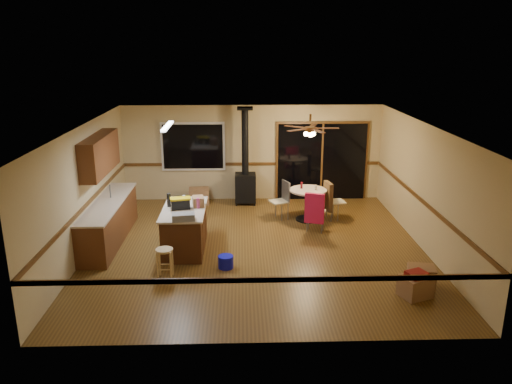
{
  "coord_description": "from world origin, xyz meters",
  "views": [
    {
      "loc": [
        -0.31,
        -9.81,
        4.18
      ],
      "look_at": [
        0.0,
        0.3,
        1.15
      ],
      "focal_mm": 35.0,
      "sensor_mm": 36.0,
      "label": 1
    }
  ],
  "objects_px": {
    "kitchen_island": "(185,229)",
    "box_corner_a": "(415,286)",
    "blue_bucket": "(226,262)",
    "chair_right": "(329,196)",
    "box_under_window": "(199,196)",
    "box_corner_b": "(421,276)",
    "toolbox_grey": "(183,217)",
    "chair_near": "(315,208)",
    "dining_table": "(308,199)",
    "bar_stool": "(165,264)",
    "toolbox_black": "(181,204)",
    "chair_left": "(283,196)",
    "wood_stove": "(245,178)"
  },
  "relations": [
    {
      "from": "blue_bucket",
      "to": "dining_table",
      "type": "bearing_deg",
      "value": 54.05
    },
    {
      "from": "box_corner_b",
      "to": "chair_right",
      "type": "bearing_deg",
      "value": 106.6
    },
    {
      "from": "toolbox_black",
      "to": "blue_bucket",
      "type": "distance_m",
      "value": 1.59
    },
    {
      "from": "bar_stool",
      "to": "box_under_window",
      "type": "distance_m",
      "value": 4.47
    },
    {
      "from": "blue_bucket",
      "to": "box_under_window",
      "type": "height_order",
      "value": "box_under_window"
    },
    {
      "from": "chair_near",
      "to": "dining_table",
      "type": "bearing_deg",
      "value": 92.61
    },
    {
      "from": "toolbox_grey",
      "to": "chair_near",
      "type": "height_order",
      "value": "toolbox_grey"
    },
    {
      "from": "chair_right",
      "to": "box_under_window",
      "type": "xyz_separation_m",
      "value": [
        -3.28,
        1.38,
        -0.39
      ]
    },
    {
      "from": "bar_stool",
      "to": "wood_stove",
      "type": "bearing_deg",
      "value": 70.92
    },
    {
      "from": "bar_stool",
      "to": "dining_table",
      "type": "relative_size",
      "value": 0.64
    },
    {
      "from": "blue_bucket",
      "to": "box_corner_a",
      "type": "distance_m",
      "value": 3.5
    },
    {
      "from": "toolbox_black",
      "to": "toolbox_grey",
      "type": "bearing_deg",
      "value": -79.42
    },
    {
      "from": "dining_table",
      "to": "chair_left",
      "type": "relative_size",
      "value": 1.72
    },
    {
      "from": "toolbox_black",
      "to": "box_under_window",
      "type": "distance_m",
      "value": 3.23
    },
    {
      "from": "box_under_window",
      "to": "box_corner_b",
      "type": "relative_size",
      "value": 1.16
    },
    {
      "from": "dining_table",
      "to": "chair_near",
      "type": "xyz_separation_m",
      "value": [
        0.04,
        -0.87,
        0.07
      ]
    },
    {
      "from": "toolbox_black",
      "to": "box_corner_b",
      "type": "distance_m",
      "value": 4.86
    },
    {
      "from": "blue_bucket",
      "to": "dining_table",
      "type": "xyz_separation_m",
      "value": [
        1.93,
        2.66,
        0.41
      ]
    },
    {
      "from": "box_under_window",
      "to": "box_corner_a",
      "type": "distance_m",
      "value": 6.7
    },
    {
      "from": "toolbox_black",
      "to": "bar_stool",
      "type": "bearing_deg",
      "value": -97.02
    },
    {
      "from": "blue_bucket",
      "to": "toolbox_black",
      "type": "bearing_deg",
      "value": 135.26
    },
    {
      "from": "bar_stool",
      "to": "blue_bucket",
      "type": "height_order",
      "value": "bar_stool"
    },
    {
      "from": "kitchen_island",
      "to": "chair_right",
      "type": "bearing_deg",
      "value": 27.38
    },
    {
      "from": "toolbox_black",
      "to": "box_corner_a",
      "type": "xyz_separation_m",
      "value": [
        4.22,
        -2.16,
        -0.82
      ]
    },
    {
      "from": "chair_near",
      "to": "box_under_window",
      "type": "height_order",
      "value": "chair_near"
    },
    {
      "from": "toolbox_black",
      "to": "box_corner_a",
      "type": "bearing_deg",
      "value": -27.14
    },
    {
      "from": "dining_table",
      "to": "toolbox_black",
      "type": "bearing_deg",
      "value": -148.87
    },
    {
      "from": "blue_bucket",
      "to": "chair_left",
      "type": "xyz_separation_m",
      "value": [
        1.33,
        2.8,
        0.47
      ]
    },
    {
      "from": "blue_bucket",
      "to": "chair_near",
      "type": "bearing_deg",
      "value": 42.24
    },
    {
      "from": "chair_right",
      "to": "wood_stove",
      "type": "bearing_deg",
      "value": 146.79
    },
    {
      "from": "chair_right",
      "to": "toolbox_grey",
      "type": "bearing_deg",
      "value": -143.15
    },
    {
      "from": "toolbox_grey",
      "to": "box_corner_b",
      "type": "distance_m",
      "value": 4.52
    },
    {
      "from": "chair_near",
      "to": "box_corner_a",
      "type": "bearing_deg",
      "value": -66.57
    },
    {
      "from": "toolbox_grey",
      "to": "blue_bucket",
      "type": "height_order",
      "value": "toolbox_grey"
    },
    {
      "from": "blue_bucket",
      "to": "chair_near",
      "type": "relative_size",
      "value": 0.42
    },
    {
      "from": "bar_stool",
      "to": "chair_near",
      "type": "height_order",
      "value": "chair_near"
    },
    {
      "from": "wood_stove",
      "to": "chair_near",
      "type": "relative_size",
      "value": 3.6
    },
    {
      "from": "kitchen_island",
      "to": "box_under_window",
      "type": "bearing_deg",
      "value": 89.16
    },
    {
      "from": "wood_stove",
      "to": "toolbox_black",
      "type": "distance_m",
      "value": 3.38
    },
    {
      "from": "toolbox_grey",
      "to": "bar_stool",
      "type": "distance_m",
      "value": 0.98
    },
    {
      "from": "chair_left",
      "to": "box_corner_a",
      "type": "distance_m",
      "value": 4.5
    },
    {
      "from": "kitchen_island",
      "to": "bar_stool",
      "type": "distance_m",
      "value": 1.39
    },
    {
      "from": "toolbox_grey",
      "to": "toolbox_black",
      "type": "bearing_deg",
      "value": 100.58
    },
    {
      "from": "chair_right",
      "to": "blue_bucket",
      "type": "bearing_deg",
      "value": -132.45
    },
    {
      "from": "kitchen_island",
      "to": "toolbox_grey",
      "type": "xyz_separation_m",
      "value": [
        0.07,
        -0.72,
        0.51
      ]
    },
    {
      "from": "box_corner_a",
      "to": "box_under_window",
      "type": "bearing_deg",
      "value": 127.85
    },
    {
      "from": "toolbox_grey",
      "to": "dining_table",
      "type": "xyz_separation_m",
      "value": [
        2.74,
        2.43,
        -0.44
      ]
    },
    {
      "from": "kitchen_island",
      "to": "box_corner_a",
      "type": "bearing_deg",
      "value": -27.78
    },
    {
      "from": "kitchen_island",
      "to": "blue_bucket",
      "type": "xyz_separation_m",
      "value": [
        0.88,
        -0.96,
        -0.33
      ]
    },
    {
      "from": "blue_bucket",
      "to": "box_corner_b",
      "type": "relative_size",
      "value": 0.64
    }
  ]
}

